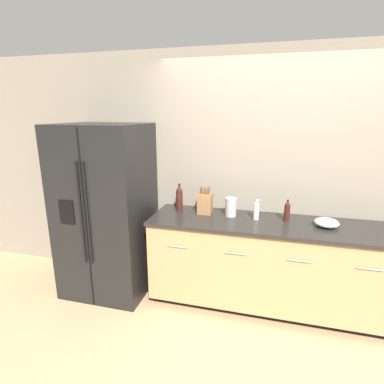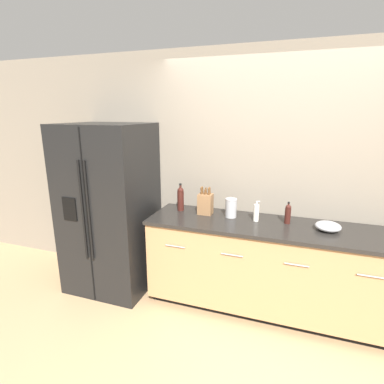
# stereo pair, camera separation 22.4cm
# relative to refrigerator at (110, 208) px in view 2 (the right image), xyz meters

# --- Properties ---
(ground_plane) EXTENTS (14.00, 14.00, 0.00)m
(ground_plane) POSITION_rel_refrigerator_xyz_m (1.79, -0.66, -0.93)
(ground_plane) COLOR tan
(wall_back) EXTENTS (10.00, 0.05, 2.60)m
(wall_back) POSITION_rel_refrigerator_xyz_m (1.79, 0.42, 0.37)
(wall_back) COLOR gray
(wall_back) RESTS_ON ground_plane
(counter_unit) EXTENTS (2.34, 0.64, 0.93)m
(counter_unit) POSITION_rel_refrigerator_xyz_m (1.72, 0.08, -0.45)
(counter_unit) COLOR black
(counter_unit) RESTS_ON ground_plane
(refrigerator) EXTENTS (0.90, 0.80, 1.85)m
(refrigerator) POSITION_rel_refrigerator_xyz_m (0.00, 0.00, 0.00)
(refrigerator) COLOR black
(refrigerator) RESTS_ON ground_plane
(knife_block) EXTENTS (0.14, 0.12, 0.29)m
(knife_block) POSITION_rel_refrigerator_xyz_m (1.06, 0.17, 0.12)
(knife_block) COLOR olive
(knife_block) RESTS_ON counter_unit
(wine_bottle) EXTENTS (0.07, 0.07, 0.30)m
(wine_bottle) POSITION_rel_refrigerator_xyz_m (0.77, 0.19, 0.14)
(wine_bottle) COLOR #3D1914
(wine_bottle) RESTS_ON counter_unit
(soap_dispenser) EXTENTS (0.06, 0.05, 0.21)m
(soap_dispenser) POSITION_rel_refrigerator_xyz_m (1.59, 0.13, 0.09)
(soap_dispenser) COLOR silver
(soap_dispenser) RESTS_ON counter_unit
(oil_bottle) EXTENTS (0.06, 0.06, 0.21)m
(oil_bottle) POSITION_rel_refrigerator_xyz_m (1.88, 0.16, 0.10)
(oil_bottle) COLOR #3D1914
(oil_bottle) RESTS_ON counter_unit
(steel_canister) EXTENTS (0.12, 0.12, 0.21)m
(steel_canister) POSITION_rel_refrigerator_xyz_m (1.33, 0.16, 0.10)
(steel_canister) COLOR #A3A3A5
(steel_canister) RESTS_ON counter_unit
(mixing_bowl) EXTENTS (0.22, 0.22, 0.08)m
(mixing_bowl) POSITION_rel_refrigerator_xyz_m (2.24, 0.09, 0.04)
(mixing_bowl) COLOR #A3A3A5
(mixing_bowl) RESTS_ON counter_unit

